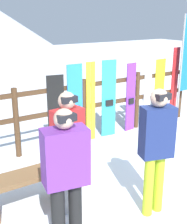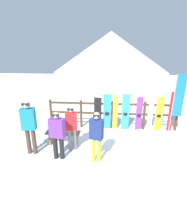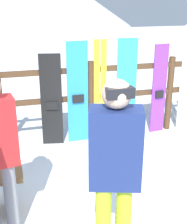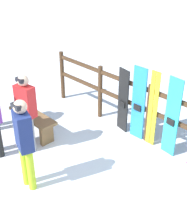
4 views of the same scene
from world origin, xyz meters
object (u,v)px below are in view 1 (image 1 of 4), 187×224
object	(u,v)px
ski_pair_yellow	(91,102)
rental_flag	(186,59)
snowboard_yellow	(159,92)
snowboard_purple	(131,98)
person_navy	(156,143)
snowboard_black_stripe	(56,113)
bench	(28,183)
person_red	(68,144)
snowboard_cyan	(109,99)
snowboard_blue	(75,105)
ski_pair_white	(148,88)
person_purple	(66,172)
ski_pair_red	(174,85)

from	to	relation	value
ski_pair_yellow	rental_flag	bearing A→B (deg)	-5.08
snowboard_yellow	snowboard_purple	bearing A→B (deg)	-180.00
person_navy	snowboard_purple	world-z (taller)	person_navy
snowboard_black_stripe	rental_flag	xyz separation A→B (m)	(3.10, -0.21, 0.76)
bench	snowboard_black_stripe	world-z (taller)	snowboard_black_stripe
snowboard_black_stripe	snowboard_purple	bearing A→B (deg)	0.00
person_red	snowboard_black_stripe	distance (m)	2.00
snowboard_cyan	snowboard_black_stripe	bearing A→B (deg)	-179.99
snowboard_blue	ski_pair_white	size ratio (longest dim) A/B	0.89
ski_pair_yellow	snowboard_purple	bearing A→B (deg)	-0.20
bench	person_purple	world-z (taller)	person_purple
ski_pair_yellow	snowboard_yellow	distance (m)	1.81
snowboard_blue	ski_pair_white	xyz separation A→B (m)	(1.81, 0.00, 0.10)
snowboard_cyan	person_purple	bearing A→B (deg)	-133.35
bench	ski_pair_yellow	world-z (taller)	ski_pair_yellow
person_navy	ski_pair_yellow	xyz separation A→B (m)	(0.63, 2.43, -0.16)
snowboard_cyan	ski_pair_white	world-z (taller)	ski_pair_white
person_red	ski_pair_white	xyz separation A→B (m)	(2.95, 1.84, -0.06)
person_purple	snowboard_blue	bearing A→B (deg)	58.31
snowboard_blue	rental_flag	bearing A→B (deg)	-4.36
bench	person_navy	distance (m)	1.69
person_navy	ski_pair_white	distance (m)	3.21
person_navy	ski_pair_yellow	size ratio (longest dim) A/B	1.03
snowboard_blue	ski_pair_white	world-z (taller)	ski_pair_white
ski_pair_red	rental_flag	world-z (taller)	rental_flag
person_purple	ski_pair_yellow	xyz separation A→B (m)	(1.81, 2.37, -0.11)
person_navy	snowboard_black_stripe	world-z (taller)	person_navy
bench	snowboard_purple	xyz separation A→B (m)	(2.89, 1.48, 0.37)
person_navy	person_red	distance (m)	1.05
snowboard_purple	ski_pair_red	size ratio (longest dim) A/B	0.86
ski_pair_red	rental_flag	bearing A→B (deg)	-71.71
person_purple	snowboard_black_stripe	distance (m)	2.61
person_purple	snowboard_black_stripe	xyz separation A→B (m)	(1.07, 2.37, -0.20)
bench	snowboard_black_stripe	size ratio (longest dim) A/B	0.89
ski_pair_white	snowboard_yellow	xyz separation A→B (m)	(0.35, -0.00, -0.13)
person_red	snowboard_blue	world-z (taller)	person_red
person_navy	rental_flag	xyz separation A→B (m)	(2.98, 2.23, 0.50)
snowboard_yellow	ski_pair_red	size ratio (longest dim) A/B	0.87
person_navy	ski_pair_red	xyz separation A→B (m)	(2.91, 2.43, -0.09)
snowboard_blue	ski_pair_red	xyz separation A→B (m)	(2.63, 0.00, 0.08)
person_red	snowboard_purple	size ratio (longest dim) A/B	1.08
ski_pair_yellow	rental_flag	size ratio (longest dim) A/B	0.65
rental_flag	ski_pair_red	bearing A→B (deg)	108.29
person_purple	ski_pair_yellow	size ratio (longest dim) A/B	1.00
ski_pair_yellow	ski_pair_red	xyz separation A→B (m)	(2.29, 0.00, 0.07)
ski_pair_red	snowboard_purple	bearing A→B (deg)	-179.85
bench	ski_pair_white	bearing A→B (deg)	23.88
bench	snowboard_yellow	bearing A→B (deg)	21.81
bench	snowboard_blue	xyz separation A→B (m)	(1.55, 1.48, 0.41)
rental_flag	snowboard_purple	bearing A→B (deg)	171.40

